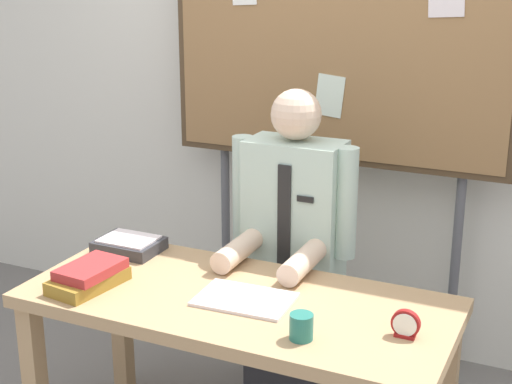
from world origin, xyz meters
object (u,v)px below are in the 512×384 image
Objects in this scene: open_notebook at (245,299)px; paper_tray at (129,245)px; book_stack at (89,276)px; desk_clock at (406,325)px; desk at (237,321)px; bulletin_board at (337,49)px; person at (293,264)px; coffee_mug at (301,327)px.

open_notebook is 1.30× the size of paper_tray.
book_stack is 1.17m from desk_clock.
open_notebook reaches higher than desk.
bulletin_board is 8.00× the size of paper_tray.
person is at bearing 90.00° from desk.
paper_tray is at bearing 160.61° from open_notebook.
coffee_mug is at bearing -30.94° from desk.
person reaches higher than paper_tray.
paper_tray is (-0.93, 0.40, -0.02)m from coffee_mug.
person is 0.81m from coffee_mug.
desk is 1.12× the size of person.
open_notebook is 0.59m from desk_clock.
desk_clock is at bearing -42.72° from person.
open_notebook is (0.04, -0.56, 0.08)m from person.
open_notebook is 3.57× the size of desk_clock.
paper_tray is (-1.23, 0.25, -0.01)m from desk_clock.
desk_clock is (0.63, -1.07, -0.74)m from bulletin_board.
open_notebook is 0.68m from paper_tray.
book_stack is at bearing -163.75° from desk.
coffee_mug reaches higher than open_notebook.
coffee_mug reaches higher than paper_tray.
bulletin_board is at bearing 92.23° from open_notebook.
desk is at bearing 176.11° from desk_clock.
desk_clock is at bearing 5.55° from book_stack.
coffee_mug reaches higher than desk.
paper_tray is at bearing 168.55° from desk_clock.
coffee_mug is (0.29, -0.18, 0.04)m from open_notebook.
open_notebook is 0.34m from coffee_mug.
bulletin_board is 21.94× the size of desk_clock.
bulletin_board reaches higher than desk.
desk is 0.41m from coffee_mug.
coffee_mug is (-0.30, -0.15, 0.00)m from desk_clock.
desk_clock is 0.36× the size of paper_tray.
desk is 5.02× the size of book_stack.
person reaches higher than book_stack.
paper_tray reaches higher than desk.
desk is 0.65m from paper_tray.
coffee_mug is at bearing -75.01° from bulletin_board.
desk_clock is 0.34m from coffee_mug.
bulletin_board reaches higher than person.
book_stack is at bearing -174.45° from desk_clock.
coffee_mug is at bearing -65.91° from person.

